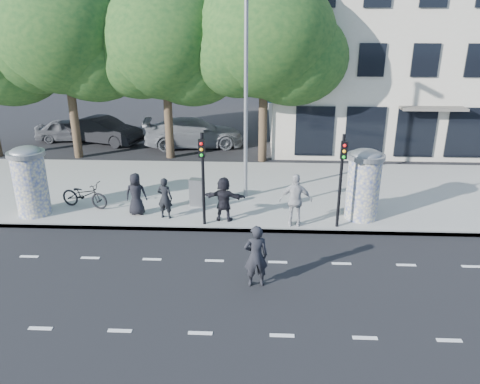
{
  "coord_description": "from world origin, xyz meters",
  "views": [
    {
      "loc": [
        1.4,
        -11.61,
        7.32
      ],
      "look_at": [
        0.72,
        3.5,
        1.55
      ],
      "focal_mm": 35.0,
      "sensor_mm": 36.0,
      "label": 1
    }
  ],
  "objects_px": {
    "ped_e": "(296,200)",
    "cabinet_left": "(197,192)",
    "ped_f": "(224,199)",
    "traffic_pole_far": "(341,172)",
    "ad_column_right": "(364,183)",
    "car_left": "(69,130)",
    "traffic_pole_near": "(203,170)",
    "car_mid": "(103,130)",
    "street_lamp": "(246,84)",
    "car_right": "(194,133)",
    "ad_column_left": "(30,179)",
    "ped_a": "(136,194)",
    "man_road": "(256,256)",
    "ped_b": "(165,198)",
    "cabinet_right": "(356,200)",
    "bicycle": "(84,195)"
  },
  "relations": [
    {
      "from": "man_road",
      "to": "cabinet_right",
      "type": "distance_m",
      "value": 6.31
    },
    {
      "from": "ad_column_left",
      "to": "street_lamp",
      "type": "bearing_deg",
      "value": 14.94
    },
    {
      "from": "bicycle",
      "to": "cabinet_right",
      "type": "height_order",
      "value": "cabinet_right"
    },
    {
      "from": "traffic_pole_near",
      "to": "street_lamp",
      "type": "distance_m",
      "value": 4.07
    },
    {
      "from": "ad_column_left",
      "to": "traffic_pole_near",
      "type": "bearing_deg",
      "value": -6.11
    },
    {
      "from": "traffic_pole_far",
      "to": "ped_e",
      "type": "relative_size",
      "value": 1.73
    },
    {
      "from": "street_lamp",
      "to": "car_right",
      "type": "xyz_separation_m",
      "value": [
        -3.31,
        8.36,
        -3.96
      ]
    },
    {
      "from": "ad_column_left",
      "to": "ped_a",
      "type": "xyz_separation_m",
      "value": [
        3.93,
        0.13,
        -0.57
      ]
    },
    {
      "from": "ped_a",
      "to": "car_right",
      "type": "xyz_separation_m",
      "value": [
        0.75,
        10.36,
        -0.13
      ]
    },
    {
      "from": "cabinet_right",
      "to": "car_mid",
      "type": "bearing_deg",
      "value": 160.79
    },
    {
      "from": "cabinet_left",
      "to": "traffic_pole_far",
      "type": "bearing_deg",
      "value": -11.84
    },
    {
      "from": "bicycle",
      "to": "cabinet_right",
      "type": "distance_m",
      "value": 10.57
    },
    {
      "from": "traffic_pole_near",
      "to": "ped_a",
      "type": "height_order",
      "value": "traffic_pole_near"
    },
    {
      "from": "bicycle",
      "to": "car_mid",
      "type": "bearing_deg",
      "value": 27.55
    },
    {
      "from": "ped_b",
      "to": "cabinet_right",
      "type": "height_order",
      "value": "ped_b"
    },
    {
      "from": "car_left",
      "to": "car_right",
      "type": "xyz_separation_m",
      "value": [
        7.84,
        -1.02,
        0.16
      ]
    },
    {
      "from": "bicycle",
      "to": "traffic_pole_far",
      "type": "bearing_deg",
      "value": -84.66
    },
    {
      "from": "ped_a",
      "to": "car_mid",
      "type": "bearing_deg",
      "value": -68.87
    },
    {
      "from": "ped_b",
      "to": "cabinet_left",
      "type": "height_order",
      "value": "ped_b"
    },
    {
      "from": "car_mid",
      "to": "cabinet_left",
      "type": "bearing_deg",
      "value": -125.18
    },
    {
      "from": "cabinet_left",
      "to": "traffic_pole_near",
      "type": "bearing_deg",
      "value": -67.23
    },
    {
      "from": "ad_column_left",
      "to": "street_lamp",
      "type": "height_order",
      "value": "street_lamp"
    },
    {
      "from": "traffic_pole_far",
      "to": "ped_b",
      "type": "relative_size",
      "value": 2.16
    },
    {
      "from": "street_lamp",
      "to": "car_left",
      "type": "distance_m",
      "value": 15.14
    },
    {
      "from": "car_mid",
      "to": "car_right",
      "type": "height_order",
      "value": "car_right"
    },
    {
      "from": "bicycle",
      "to": "car_left",
      "type": "distance_m",
      "value": 11.85
    },
    {
      "from": "man_road",
      "to": "traffic_pole_near",
      "type": "bearing_deg",
      "value": -72.08
    },
    {
      "from": "man_road",
      "to": "car_right",
      "type": "height_order",
      "value": "man_road"
    },
    {
      "from": "ad_column_right",
      "to": "street_lamp",
      "type": "height_order",
      "value": "street_lamp"
    },
    {
      "from": "ped_e",
      "to": "car_right",
      "type": "height_order",
      "value": "ped_e"
    },
    {
      "from": "ped_b",
      "to": "cabinet_right",
      "type": "distance_m",
      "value": 7.24
    },
    {
      "from": "ped_e",
      "to": "cabinet_left",
      "type": "relative_size",
      "value": 1.79
    },
    {
      "from": "ped_e",
      "to": "man_road",
      "type": "relative_size",
      "value": 1.05
    },
    {
      "from": "ad_column_right",
      "to": "car_left",
      "type": "distance_m",
      "value": 19.25
    },
    {
      "from": "ped_f",
      "to": "traffic_pole_far",
      "type": "bearing_deg",
      "value": -178.95
    },
    {
      "from": "man_road",
      "to": "bicycle",
      "type": "distance_m",
      "value": 8.54
    },
    {
      "from": "traffic_pole_far",
      "to": "ped_e",
      "type": "xyz_separation_m",
      "value": [
        -1.52,
        0.06,
        -1.1
      ]
    },
    {
      "from": "traffic_pole_near",
      "to": "car_mid",
      "type": "height_order",
      "value": "traffic_pole_near"
    },
    {
      "from": "ad_column_right",
      "to": "ped_b",
      "type": "bearing_deg",
      "value": -177.19
    },
    {
      "from": "traffic_pole_far",
      "to": "cabinet_left",
      "type": "bearing_deg",
      "value": 160.82
    },
    {
      "from": "traffic_pole_near",
      "to": "cabinet_left",
      "type": "height_order",
      "value": "traffic_pole_near"
    },
    {
      "from": "traffic_pole_near",
      "to": "ped_a",
      "type": "distance_m",
      "value": 3.07
    },
    {
      "from": "ad_column_right",
      "to": "traffic_pole_far",
      "type": "bearing_deg",
      "value": -137.79
    },
    {
      "from": "traffic_pole_far",
      "to": "car_left",
      "type": "relative_size",
      "value": 0.87
    },
    {
      "from": "ad_column_right",
      "to": "ped_e",
      "type": "relative_size",
      "value": 1.35
    },
    {
      "from": "ped_b",
      "to": "ped_f",
      "type": "height_order",
      "value": "ped_f"
    },
    {
      "from": "traffic_pole_near",
      "to": "street_lamp",
      "type": "bearing_deg",
      "value": 63.77
    },
    {
      "from": "bicycle",
      "to": "car_left",
      "type": "xyz_separation_m",
      "value": [
        -4.86,
        10.81,
        -0.01
      ]
    },
    {
      "from": "cabinet_left",
      "to": "car_right",
      "type": "relative_size",
      "value": 0.19
    },
    {
      "from": "car_left",
      "to": "car_mid",
      "type": "bearing_deg",
      "value": -110.23
    }
  ]
}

